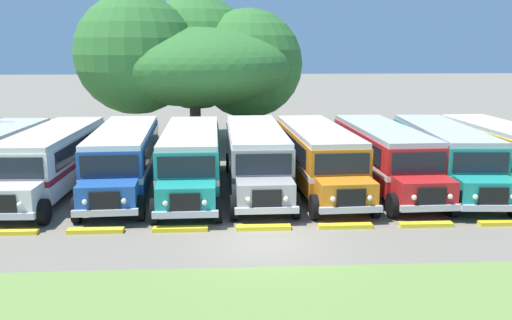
% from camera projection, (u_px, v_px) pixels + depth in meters
% --- Properties ---
extents(ground_plane, '(220.00, 220.00, 0.00)m').
position_uv_depth(ground_plane, '(266.00, 242.00, 18.99)').
color(ground_plane, slate).
extents(parked_bus_slot_1, '(2.94, 10.87, 2.82)m').
position_uv_depth(parked_bus_slot_1, '(52.00, 158.00, 25.25)').
color(parked_bus_slot_1, silver).
rests_on(parked_bus_slot_1, ground_plane).
extents(parked_bus_slot_2, '(3.12, 10.90, 2.82)m').
position_uv_depth(parked_bus_slot_2, '(124.00, 156.00, 25.64)').
color(parked_bus_slot_2, '#23519E').
rests_on(parked_bus_slot_2, ground_plane).
extents(parked_bus_slot_3, '(2.83, 10.86, 2.82)m').
position_uv_depth(parked_bus_slot_3, '(191.00, 157.00, 25.46)').
color(parked_bus_slot_3, teal).
rests_on(parked_bus_slot_3, ground_plane).
extents(parked_bus_slot_4, '(2.81, 10.86, 2.82)m').
position_uv_depth(parked_bus_slot_4, '(256.00, 155.00, 25.94)').
color(parked_bus_slot_4, '#9E9993').
rests_on(parked_bus_slot_4, ground_plane).
extents(parked_bus_slot_5, '(3.14, 10.90, 2.82)m').
position_uv_depth(parked_bus_slot_5, '(318.00, 154.00, 26.01)').
color(parked_bus_slot_5, orange).
rests_on(parked_bus_slot_5, ground_plane).
extents(parked_bus_slot_6, '(3.01, 10.88, 2.82)m').
position_uv_depth(parked_bus_slot_6, '(384.00, 153.00, 26.23)').
color(parked_bus_slot_6, red).
rests_on(parked_bus_slot_6, ground_plane).
extents(parked_bus_slot_7, '(3.23, 10.92, 2.82)m').
position_uv_depth(parked_bus_slot_7, '(444.00, 153.00, 26.27)').
color(parked_bus_slot_7, teal).
rests_on(parked_bus_slot_7, ground_plane).
extents(parked_bus_slot_8, '(3.04, 10.89, 2.82)m').
position_uv_depth(parked_bus_slot_8, '(507.00, 153.00, 26.42)').
color(parked_bus_slot_8, yellow).
rests_on(parked_bus_slot_8, ground_plane).
extents(curb_wheelstop_1, '(2.00, 0.36, 0.15)m').
position_uv_depth(curb_wheelstop_1, '(10.00, 232.00, 19.76)').
color(curb_wheelstop_1, yellow).
rests_on(curb_wheelstop_1, ground_plane).
extents(curb_wheelstop_2, '(2.00, 0.36, 0.15)m').
position_uv_depth(curb_wheelstop_2, '(96.00, 231.00, 19.93)').
color(curb_wheelstop_2, yellow).
rests_on(curb_wheelstop_2, ground_plane).
extents(curb_wheelstop_3, '(2.00, 0.36, 0.15)m').
position_uv_depth(curb_wheelstop_3, '(180.00, 229.00, 20.10)').
color(curb_wheelstop_3, yellow).
rests_on(curb_wheelstop_3, ground_plane).
extents(curb_wheelstop_4, '(2.00, 0.36, 0.15)m').
position_uv_depth(curb_wheelstop_4, '(264.00, 227.00, 20.27)').
color(curb_wheelstop_4, yellow).
rests_on(curb_wheelstop_4, ground_plane).
extents(curb_wheelstop_5, '(2.00, 0.36, 0.15)m').
position_uv_depth(curb_wheelstop_5, '(345.00, 226.00, 20.44)').
color(curb_wheelstop_5, yellow).
rests_on(curb_wheelstop_5, ground_plane).
extents(curb_wheelstop_6, '(2.00, 0.36, 0.15)m').
position_uv_depth(curb_wheelstop_6, '(426.00, 224.00, 20.62)').
color(curb_wheelstop_6, yellow).
rests_on(curb_wheelstop_6, ground_plane).
extents(curb_wheelstop_7, '(2.00, 0.36, 0.15)m').
position_uv_depth(curb_wheelstop_7, '(505.00, 223.00, 20.79)').
color(curb_wheelstop_7, yellow).
rests_on(curb_wheelstop_7, ground_plane).
extents(broad_shade_tree, '(14.53, 12.32, 10.04)m').
position_uv_depth(broad_shade_tree, '(194.00, 60.00, 36.39)').
color(broad_shade_tree, brown).
rests_on(broad_shade_tree, ground_plane).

